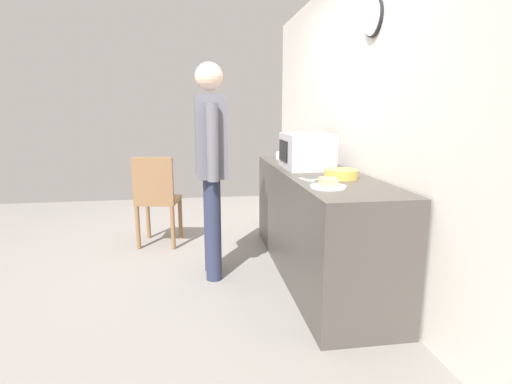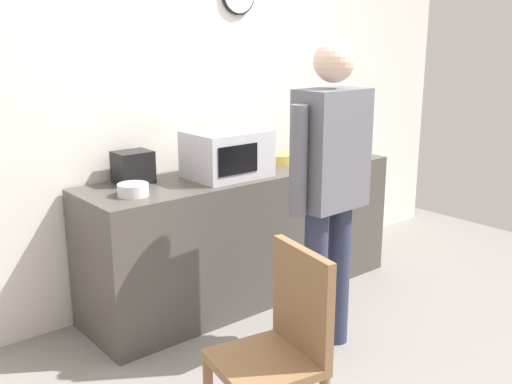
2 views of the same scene
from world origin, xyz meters
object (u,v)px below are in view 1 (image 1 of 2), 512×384
at_px(sandwich_plate, 328,185).
at_px(wooden_chair, 157,197).
at_px(toaster, 314,150).
at_px(fork_utensil, 306,180).
at_px(microwave, 306,151).
at_px(salad_bowl, 284,155).
at_px(cereal_bowl, 341,174).
at_px(spoon_utensil, 318,179).
at_px(person_standing, 211,155).

distance_m(sandwich_plate, wooden_chair, 2.10).
relative_size(toaster, fork_utensil, 1.29).
bearing_deg(microwave, salad_bowl, -177.18).
distance_m(cereal_bowl, spoon_utensil, 0.19).
xyz_separation_m(spoon_utensil, wooden_chair, (-1.34, -1.28, -0.37)).
relative_size(cereal_bowl, person_standing, 0.14).
bearing_deg(microwave, toaster, 157.05).
distance_m(microwave, fork_utensil, 0.64).
bearing_deg(sandwich_plate, toaster, 166.88).
bearing_deg(sandwich_plate, salad_bowl, 177.57).
bearing_deg(toaster, microwave, -22.95).
relative_size(cereal_bowl, toaster, 1.14).
bearing_deg(fork_utensil, salad_bowl, 174.23).
height_order(microwave, wooden_chair, microwave).
height_order(sandwich_plate, spoon_utensil, sandwich_plate).
height_order(person_standing, wooden_chair, person_standing).
height_order(spoon_utensil, wooden_chair, wooden_chair).
distance_m(cereal_bowl, fork_utensil, 0.28).
bearing_deg(person_standing, toaster, 120.97).
bearing_deg(microwave, cereal_bowl, 11.56).
bearing_deg(fork_utensil, wooden_chair, -138.63).
relative_size(microwave, person_standing, 0.28).
height_order(toaster, spoon_utensil, toaster).
xyz_separation_m(salad_bowl, fork_utensil, (1.30, -0.13, -0.03)).
distance_m(toaster, wooden_chair, 1.67).
relative_size(microwave, wooden_chair, 0.53).
height_order(cereal_bowl, fork_utensil, cereal_bowl).
height_order(sandwich_plate, salad_bowl, salad_bowl).
height_order(microwave, toaster, microwave).
bearing_deg(salad_bowl, wooden_chair, -92.24).
bearing_deg(spoon_utensil, toaster, 164.86).
relative_size(toaster, spoon_utensil, 1.29).
bearing_deg(person_standing, cereal_bowl, 63.66).
distance_m(fork_utensil, person_standing, 0.85).
relative_size(salad_bowl, wooden_chair, 0.19).
bearing_deg(wooden_chair, person_standing, 32.18).
relative_size(microwave, toaster, 2.27).
distance_m(microwave, wooden_chair, 1.63).
distance_m(toaster, fork_utensil, 1.22).
relative_size(sandwich_plate, fork_utensil, 1.37).
xyz_separation_m(cereal_bowl, person_standing, (-0.47, -0.94, 0.10)).
height_order(fork_utensil, spoon_utensil, same).
bearing_deg(microwave, person_standing, -84.15).
bearing_deg(salad_bowl, fork_utensil, -5.77).
height_order(salad_bowl, spoon_utensil, salad_bowl).
xyz_separation_m(salad_bowl, wooden_chair, (-0.05, -1.32, -0.41)).
bearing_deg(spoon_utensil, microwave, 172.78).
height_order(microwave, sandwich_plate, microwave).
relative_size(cereal_bowl, wooden_chair, 0.27).
relative_size(sandwich_plate, wooden_chair, 0.25).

